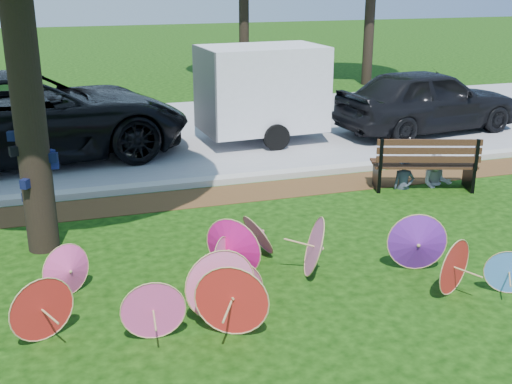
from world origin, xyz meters
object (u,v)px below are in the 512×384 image
parasol_pile (260,269)px  cargo_trailer (262,88)px  dark_pickup (427,100)px  black_van (28,116)px  person_left (405,160)px  person_right (439,155)px  park_bench (423,162)px

parasol_pile → cargo_trailer: cargo_trailer is taller
dark_pickup → parasol_pile: bearing=129.8°
black_van → person_left: size_ratio=6.19×
parasol_pile → person_right: 5.57m
parasol_pile → black_van: (-2.78, 7.38, 0.56)m
dark_pickup → person_right: (-2.11, -3.85, -0.22)m
dark_pickup → park_bench: bearing=140.8°
person_left → person_right: (0.70, 0.00, 0.04)m
person_left → park_bench: bearing=6.2°
park_bench → person_left: bearing=-170.2°
parasol_pile → person_left: size_ratio=5.70×
dark_pickup → person_right: bearing=144.3°
cargo_trailer → park_bench: bearing=-70.8°
parasol_pile → person_right: bearing=35.3°
cargo_trailer → black_van: bearing=176.7°
park_bench → person_left: 0.36m
park_bench → person_right: bearing=26.1°
black_van → cargo_trailer: (5.21, 0.01, 0.33)m
park_bench → black_van: bearing=166.8°
dark_pickup → park_bench: 4.62m
dark_pickup → park_bench: size_ratio=2.46×
black_van → person_right: 8.43m
black_van → person_left: black_van is taller
black_van → person_left: (6.61, -4.17, -0.39)m
black_van → park_bench: (6.96, -4.22, -0.44)m
park_bench → person_left: person_left is taller
parasol_pile → cargo_trailer: 7.83m
parasol_pile → black_van: bearing=110.6°
person_left → person_right: bearing=14.4°
person_left → person_right: person_right is taller
person_right → black_van: bearing=173.9°
black_van → cargo_trailer: size_ratio=2.45×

